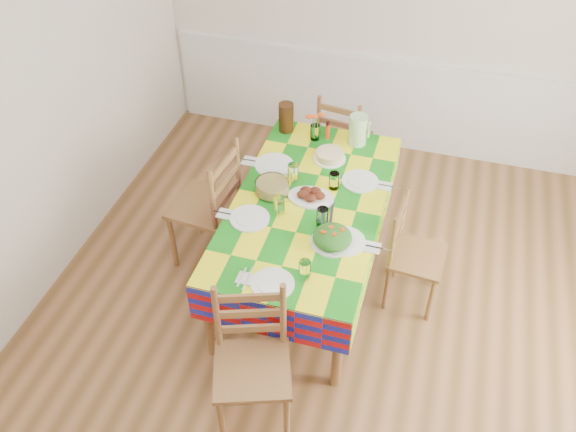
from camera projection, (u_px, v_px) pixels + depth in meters
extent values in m
cube|color=brown|center=(342.00, 347.00, 4.25)|extent=(4.50, 5.00, 0.04)
cube|color=beige|center=(416.00, 12.00, 5.13)|extent=(4.50, 0.04, 2.70)
cube|color=beige|center=(0.00, 132.00, 3.81)|extent=(0.04, 5.00, 2.70)
cube|color=white|center=(408.00, 64.00, 5.40)|extent=(4.41, 0.06, 0.04)
cube|color=white|center=(402.00, 106.00, 5.71)|extent=(4.41, 0.03, 0.90)
cylinder|color=brown|center=(209.00, 320.00, 3.97)|extent=(0.07, 0.07, 0.69)
cylinder|color=brown|center=(338.00, 351.00, 3.79)|extent=(0.07, 0.07, 0.69)
cylinder|color=brown|center=(285.00, 164.00, 5.21)|extent=(0.07, 0.07, 0.69)
cylinder|color=brown|center=(384.00, 182.00, 5.03)|extent=(0.07, 0.07, 0.69)
cube|color=brown|center=(308.00, 205.00, 4.25)|extent=(0.98, 1.86, 0.04)
cube|color=#B90F11|center=(308.00, 203.00, 4.24)|extent=(1.02, 1.90, 0.01)
cube|color=#B90F11|center=(240.00, 206.00, 4.45)|extent=(0.01, 1.90, 0.29)
cube|color=#B90F11|center=(378.00, 232.00, 4.23)|extent=(0.01, 1.90, 0.29)
cube|color=#B90F11|center=(267.00, 321.00, 3.66)|extent=(1.02, 0.01, 0.29)
cube|color=#B90F11|center=(337.00, 144.00, 5.02)|extent=(1.02, 0.01, 0.29)
cylinder|color=white|center=(273.00, 284.00, 3.66)|extent=(0.27, 0.27, 0.01)
cylinder|color=white|center=(273.00, 283.00, 3.66)|extent=(0.19, 0.19, 0.01)
cylinder|color=white|center=(305.00, 269.00, 3.68)|extent=(0.07, 0.07, 0.13)
cube|color=silver|center=(245.00, 278.00, 3.70)|extent=(0.10, 0.10, 0.01)
cube|color=silver|center=(242.00, 277.00, 3.71)|extent=(0.01, 0.17, 0.00)
cube|color=silver|center=(248.00, 278.00, 3.70)|extent=(0.01, 0.20, 0.00)
cylinder|color=white|center=(250.00, 218.00, 4.10)|extent=(0.27, 0.27, 0.01)
cylinder|color=white|center=(250.00, 217.00, 4.09)|extent=(0.19, 0.19, 0.01)
cylinder|color=white|center=(279.00, 205.00, 4.11)|extent=(0.08, 0.08, 0.13)
cube|color=silver|center=(225.00, 214.00, 4.14)|extent=(0.10, 0.10, 0.01)
cube|color=silver|center=(222.00, 213.00, 4.14)|extent=(0.17, 0.01, 0.00)
cube|color=silver|center=(227.00, 214.00, 4.13)|extent=(0.20, 0.01, 0.00)
cylinder|color=white|center=(274.00, 165.00, 4.54)|extent=(0.29, 0.29, 0.02)
cylinder|color=white|center=(274.00, 164.00, 4.53)|extent=(0.21, 0.21, 0.01)
cylinder|color=white|center=(293.00, 173.00, 4.37)|extent=(0.08, 0.08, 0.14)
cube|color=silver|center=(250.00, 161.00, 4.59)|extent=(0.11, 0.11, 0.01)
cube|color=silver|center=(247.00, 160.00, 4.59)|extent=(0.18, 0.01, 0.00)
cube|color=silver|center=(252.00, 161.00, 4.58)|extent=(0.22, 0.01, 0.00)
cylinder|color=white|center=(344.00, 241.00, 3.94)|extent=(0.28, 0.28, 0.01)
cylinder|color=white|center=(344.00, 240.00, 3.93)|extent=(0.20, 0.20, 0.01)
cylinder|color=white|center=(322.00, 217.00, 4.02)|extent=(0.08, 0.08, 0.14)
cube|color=silver|center=(372.00, 247.00, 3.90)|extent=(0.10, 0.10, 0.01)
cube|color=silver|center=(369.00, 246.00, 3.90)|extent=(0.18, 0.01, 0.00)
cube|color=silver|center=(376.00, 247.00, 3.89)|extent=(0.21, 0.01, 0.00)
cylinder|color=white|center=(360.00, 181.00, 4.40)|extent=(0.27, 0.27, 0.01)
cylinder|color=white|center=(360.00, 180.00, 4.39)|extent=(0.19, 0.19, 0.01)
cylinder|color=white|center=(334.00, 181.00, 4.31)|extent=(0.08, 0.08, 0.13)
cube|color=silver|center=(384.00, 186.00, 4.36)|extent=(0.10, 0.10, 0.01)
cube|color=silver|center=(382.00, 185.00, 4.37)|extent=(0.17, 0.01, 0.00)
cube|color=silver|center=(387.00, 186.00, 4.36)|extent=(0.20, 0.01, 0.00)
ellipsoid|color=white|center=(311.00, 198.00, 4.26)|extent=(0.33, 0.24, 0.02)
ellipsoid|color=black|center=(319.00, 196.00, 4.23)|extent=(0.09, 0.07, 0.05)
ellipsoid|color=black|center=(315.00, 191.00, 4.26)|extent=(0.09, 0.07, 0.05)
ellipsoid|color=black|center=(306.00, 190.00, 4.27)|extent=(0.09, 0.07, 0.05)
ellipsoid|color=black|center=(303.00, 194.00, 4.24)|extent=(0.09, 0.07, 0.05)
ellipsoid|color=black|center=(310.00, 198.00, 4.21)|extent=(0.09, 0.07, 0.05)
cylinder|color=white|center=(332.00, 242.00, 3.93)|extent=(0.28, 0.28, 0.01)
ellipsoid|color=#164310|center=(332.00, 237.00, 3.90)|extent=(0.25, 0.25, 0.11)
cube|color=#D14B12|center=(323.00, 232.00, 3.86)|extent=(0.03, 0.02, 0.01)
cube|color=#D14B12|center=(331.00, 227.00, 3.89)|extent=(0.04, 0.04, 0.01)
cube|color=#D14B12|center=(335.00, 234.00, 3.84)|extent=(0.03, 0.04, 0.01)
cube|color=#D14B12|center=(343.00, 229.00, 3.87)|extent=(0.04, 0.04, 0.01)
cylinder|color=white|center=(272.00, 187.00, 4.29)|extent=(0.24, 0.24, 0.09)
cylinder|color=#E1D177|center=(272.00, 187.00, 4.29)|extent=(0.22, 0.22, 0.07)
cylinder|color=white|center=(330.00, 158.00, 4.61)|extent=(0.25, 0.25, 0.01)
cylinder|color=#E1BF89|center=(330.00, 155.00, 4.58)|extent=(0.21, 0.21, 0.06)
cube|color=black|center=(323.00, 214.00, 4.14)|extent=(0.13, 0.30, 0.01)
cube|color=black|center=(332.00, 213.00, 4.14)|extent=(0.06, 0.31, 0.01)
cylinder|color=white|center=(315.00, 132.00, 4.77)|extent=(0.07, 0.07, 0.13)
cylinder|color=#327F2A|center=(313.00, 127.00, 4.74)|extent=(0.01, 0.01, 0.18)
ellipsoid|color=#D14B12|center=(309.00, 116.00, 4.69)|extent=(0.06, 0.06, 0.02)
cylinder|color=#327F2A|center=(317.00, 127.00, 4.74)|extent=(0.01, 0.01, 0.18)
ellipsoid|color=#D14B12|center=(321.00, 115.00, 4.67)|extent=(0.06, 0.06, 0.02)
cylinder|color=#327F2A|center=(315.00, 128.00, 4.72)|extent=(0.01, 0.01, 0.18)
ellipsoid|color=#D14B12|center=(314.00, 117.00, 4.63)|extent=(0.06, 0.06, 0.02)
cylinder|color=red|center=(328.00, 130.00, 4.76)|extent=(0.04, 0.04, 0.15)
cylinder|color=#B4E2A0|center=(358.00, 130.00, 4.68)|extent=(0.14, 0.14, 0.24)
cylinder|color=black|center=(286.00, 117.00, 4.82)|extent=(0.12, 0.12, 0.24)
cube|color=white|center=(271.00, 299.00, 3.58)|extent=(0.07, 0.02, 0.02)
cylinder|color=brown|center=(222.00, 423.00, 3.55)|extent=(0.04, 0.04, 0.47)
cylinder|color=brown|center=(287.00, 420.00, 3.56)|extent=(0.04, 0.04, 0.47)
cylinder|color=brown|center=(223.00, 370.00, 3.81)|extent=(0.04, 0.04, 0.47)
cylinder|color=brown|center=(284.00, 367.00, 3.83)|extent=(0.04, 0.04, 0.47)
cube|color=brown|center=(252.00, 370.00, 3.52)|extent=(0.56, 0.54, 0.03)
cylinder|color=brown|center=(217.00, 318.00, 3.49)|extent=(0.04, 0.04, 0.53)
cylinder|color=brown|center=(283.00, 316.00, 3.50)|extent=(0.04, 0.04, 0.53)
cube|color=brown|center=(251.00, 328.00, 3.56)|extent=(0.37, 0.15, 0.05)
cube|color=brown|center=(250.00, 314.00, 3.47)|extent=(0.37, 0.15, 0.05)
cube|color=brown|center=(249.00, 298.00, 3.38)|extent=(0.37, 0.15, 0.05)
cylinder|color=brown|center=(367.00, 155.00, 5.53)|extent=(0.03, 0.03, 0.44)
cylinder|color=brown|center=(331.00, 145.00, 5.64)|extent=(0.03, 0.03, 0.44)
cylinder|color=brown|center=(354.00, 175.00, 5.31)|extent=(0.03, 0.03, 0.44)
cylinder|color=brown|center=(317.00, 165.00, 5.42)|extent=(0.03, 0.03, 0.44)
cube|color=brown|center=(344.00, 138.00, 5.32)|extent=(0.46, 0.45, 0.03)
cylinder|color=brown|center=(358.00, 132.00, 4.99)|extent=(0.03, 0.03, 0.49)
cylinder|color=brown|center=(319.00, 122.00, 5.10)|extent=(0.03, 0.03, 0.49)
cube|color=brown|center=(337.00, 136.00, 5.11)|extent=(0.35, 0.07, 0.05)
cube|color=brown|center=(338.00, 124.00, 5.03)|extent=(0.35, 0.07, 0.05)
cube|color=brown|center=(339.00, 111.00, 4.94)|extent=(0.35, 0.07, 0.05)
cylinder|color=brown|center=(198.00, 210.00, 4.92)|extent=(0.04, 0.04, 0.50)
cylinder|color=brown|center=(173.00, 242.00, 4.65)|extent=(0.04, 0.04, 0.50)
cylinder|color=brown|center=(240.00, 221.00, 4.82)|extent=(0.04, 0.04, 0.50)
cylinder|color=brown|center=(217.00, 255.00, 4.54)|extent=(0.04, 0.04, 0.50)
cube|color=brown|center=(204.00, 205.00, 4.55)|extent=(0.49, 0.51, 0.03)
cylinder|color=brown|center=(238.00, 169.00, 4.46)|extent=(0.04, 0.04, 0.56)
cylinder|color=brown|center=(213.00, 202.00, 4.19)|extent=(0.04, 0.04, 0.56)
cube|color=brown|center=(227.00, 197.00, 4.40)|extent=(0.06, 0.40, 0.06)
cube|color=brown|center=(225.00, 181.00, 4.30)|extent=(0.06, 0.40, 0.06)
cube|color=brown|center=(224.00, 165.00, 4.20)|extent=(0.06, 0.40, 0.06)
cylinder|color=brown|center=(430.00, 300.00, 4.27)|extent=(0.03, 0.03, 0.42)
cylinder|color=brown|center=(439.00, 268.00, 4.50)|extent=(0.03, 0.03, 0.42)
cylinder|color=brown|center=(387.00, 288.00, 4.35)|extent=(0.03, 0.03, 0.42)
cylinder|color=brown|center=(397.00, 257.00, 4.58)|extent=(0.03, 0.03, 0.42)
cube|color=brown|center=(418.00, 257.00, 4.28)|extent=(0.40, 0.42, 0.03)
cylinder|color=brown|center=(392.00, 244.00, 4.06)|extent=(0.03, 0.03, 0.46)
cylinder|color=brown|center=(404.00, 213.00, 4.29)|extent=(0.03, 0.03, 0.46)
cube|color=brown|center=(397.00, 238.00, 4.24)|extent=(0.04, 0.33, 0.05)
cube|color=brown|center=(399.00, 225.00, 4.16)|extent=(0.04, 0.33, 0.05)
cube|color=brown|center=(401.00, 212.00, 4.08)|extent=(0.04, 0.33, 0.05)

